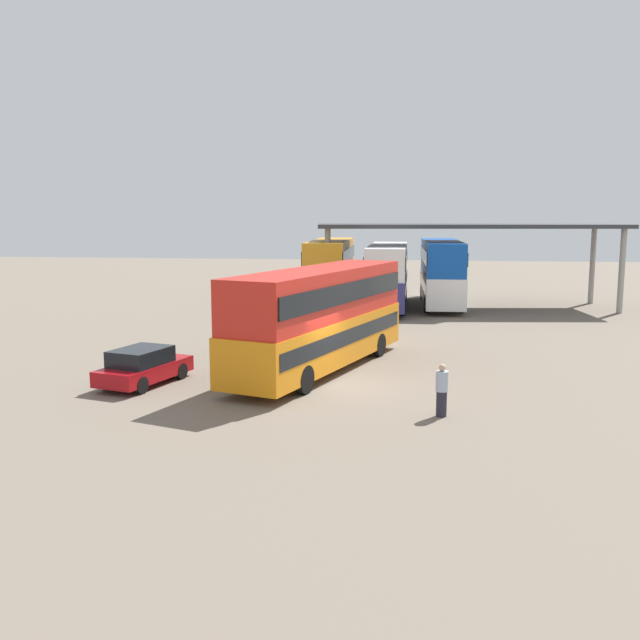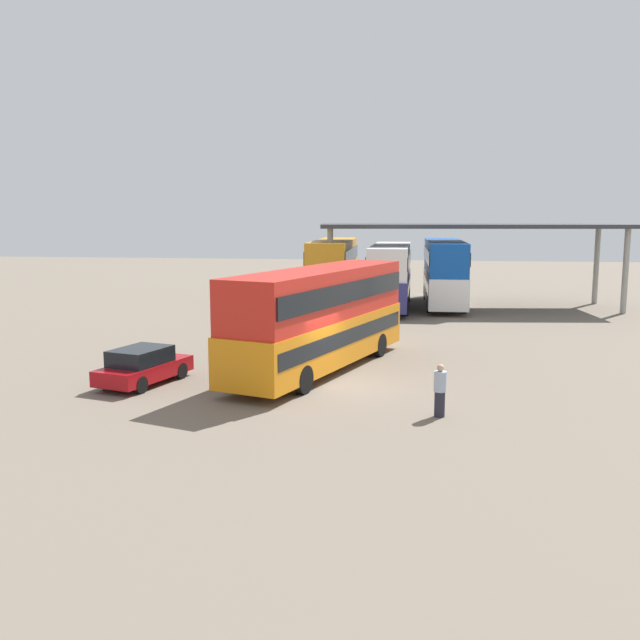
% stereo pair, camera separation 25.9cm
% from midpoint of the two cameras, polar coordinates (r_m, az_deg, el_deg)
% --- Properties ---
extents(ground_plane, '(140.00, 140.00, 0.00)m').
position_cam_midpoint_polar(ground_plane, '(24.90, 1.47, -5.48)').
color(ground_plane, '#706456').
extents(double_decker_main, '(5.93, 11.63, 4.00)m').
position_cam_midpoint_polar(double_decker_main, '(27.08, -0.26, 0.43)').
color(double_decker_main, orange).
rests_on(double_decker_main, ground_plane).
extents(parked_hatchback, '(2.62, 4.14, 1.35)m').
position_cam_midpoint_polar(parked_hatchback, '(25.86, -14.57, -3.70)').
color(parked_hatchback, '#A00C13').
rests_on(parked_hatchback, ground_plane).
extents(double_decker_near_canopy, '(2.77, 11.25, 4.37)m').
position_cam_midpoint_polar(double_decker_near_canopy, '(47.03, 0.71, 4.16)').
color(double_decker_near_canopy, white).
rests_on(double_decker_near_canopy, ground_plane).
extents(double_decker_mid_row, '(2.50, 11.17, 4.11)m').
position_cam_midpoint_polar(double_decker_mid_row, '(45.67, 5.41, 3.82)').
color(double_decker_mid_row, navy).
rests_on(double_decker_mid_row, ground_plane).
extents(double_decker_far_right, '(2.68, 11.18, 4.35)m').
position_cam_midpoint_polar(double_decker_far_right, '(47.21, 9.76, 4.04)').
color(double_decker_far_right, white).
rests_on(double_decker_far_right, ground_plane).
extents(depot_canopy, '(19.97, 8.31, 5.47)m').
position_cam_midpoint_polar(depot_canopy, '(46.29, 11.88, 7.27)').
color(depot_canopy, '#33353A').
rests_on(depot_canopy, ground_plane).
extents(pedestrian_waiting, '(0.38, 0.38, 1.63)m').
position_cam_midpoint_polar(pedestrian_waiting, '(21.41, 9.62, -5.72)').
color(pedestrian_waiting, '#262633').
rests_on(pedestrian_waiting, ground_plane).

